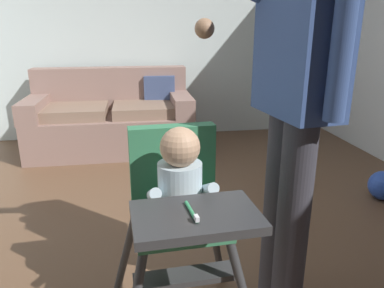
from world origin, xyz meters
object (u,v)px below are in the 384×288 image
object	(u,v)px
couch	(112,119)
toy_ball	(186,196)
high_chair	(179,198)
toy_ball_second	(383,185)
adult_standing	(294,101)

from	to	relation	value
couch	toy_ball	world-z (taller)	couch
couch	high_chair	world-z (taller)	high_chair
couch	toy_ball_second	xyz separation A→B (m)	(2.14, -1.61, -0.22)
toy_ball_second	high_chair	bearing A→B (deg)	-148.61
couch	adult_standing	xyz separation A→B (m)	(0.89, -2.60, 0.67)
couch	adult_standing	bearing A→B (deg)	18.82
couch	toy_ball_second	world-z (taller)	couch
adult_standing	toy_ball	distance (m)	1.47
toy_ball	toy_ball_second	bearing A→B (deg)	-4.44
toy_ball_second	adult_standing	bearing A→B (deg)	-141.61
high_chair	toy_ball	bearing A→B (deg)	167.44
high_chair	toy_ball_second	distance (m)	2.09
couch	adult_standing	world-z (taller)	adult_standing
high_chair	adult_standing	size ratio (longest dim) A/B	0.54
couch	toy_ball_second	bearing A→B (deg)	52.92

